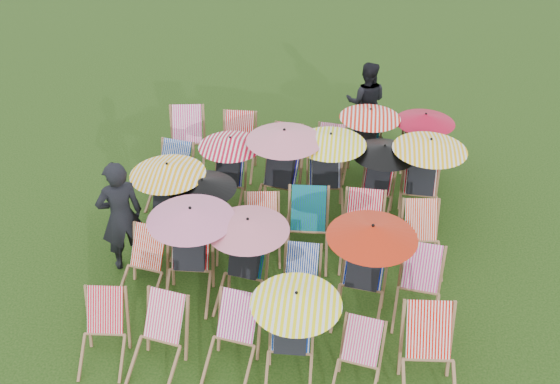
# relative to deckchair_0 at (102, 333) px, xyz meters

# --- Properties ---
(ground) EXTENTS (100.00, 100.00, 0.00)m
(ground) POSITION_rel_deckchair_0_xyz_m (2.02, 2.27, -0.43)
(ground) COLOR black
(ground) RESTS_ON ground
(deckchair_0) EXTENTS (0.63, 0.84, 0.86)m
(deckchair_0) POSITION_rel_deckchair_0_xyz_m (0.00, 0.00, 0.00)
(deckchair_0) COLOR #8B6240
(deckchair_0) RESTS_ON ground
(deckchair_1) EXTENTS (0.74, 0.93, 0.90)m
(deckchair_1) POSITION_rel_deckchair_0_xyz_m (0.71, -0.04, 0.02)
(deckchair_1) COLOR #8B6240
(deckchair_1) RESTS_ON ground
(deckchair_2) EXTENTS (0.72, 0.91, 0.90)m
(deckchair_2) POSITION_rel_deckchair_0_xyz_m (1.61, 0.07, 0.02)
(deckchair_2) COLOR #8B6240
(deckchair_2) RESTS_ON ground
(deckchair_3) EXTENTS (1.07, 1.11, 1.26)m
(deckchair_3) POSITION_rel_deckchair_0_xyz_m (2.34, 0.04, 0.24)
(deckchair_3) COLOR #8B6240
(deckchair_3) RESTS_ON ground
(deckchair_4) EXTENTS (0.67, 0.84, 0.82)m
(deckchair_4) POSITION_rel_deckchair_0_xyz_m (3.13, -0.06, -0.02)
(deckchair_4) COLOR #8B6240
(deckchair_4) RESTS_ON ground
(deckchair_5) EXTENTS (0.74, 0.98, 1.01)m
(deckchair_5) POSITION_rel_deckchair_0_xyz_m (3.97, 0.02, 0.07)
(deckchair_5) COLOR #8B6240
(deckchair_5) RESTS_ON ground
(deckchair_6) EXTENTS (0.73, 0.91, 0.89)m
(deckchair_6) POSITION_rel_deckchair_0_xyz_m (0.12, 1.23, 0.02)
(deckchair_6) COLOR #8B6240
(deckchair_6) RESTS_ON ground
(deckchair_7) EXTENTS (1.18, 1.24, 1.40)m
(deckchair_7) POSITION_rel_deckchair_0_xyz_m (0.80, 1.30, 0.31)
(deckchair_7) COLOR #8B6240
(deckchair_7) RESTS_ON ground
(deckchair_8) EXTENTS (1.11, 1.18, 1.31)m
(deckchair_8) POSITION_rel_deckchair_0_xyz_m (1.55, 1.28, 0.26)
(deckchair_8) COLOR #8B6240
(deckchair_8) RESTS_ON ground
(deckchair_9) EXTENTS (0.57, 0.78, 0.84)m
(deckchair_9) POSITION_rel_deckchair_0_xyz_m (2.33, 1.20, -0.01)
(deckchair_9) COLOR #8B6240
(deckchair_9) RESTS_ON ground
(deckchair_10) EXTENTS (1.18, 1.25, 1.40)m
(deckchair_10) POSITION_rel_deckchair_0_xyz_m (3.17, 1.22, 0.31)
(deckchair_10) COLOR #8B6240
(deckchair_10) RESTS_ON ground
(deckchair_11) EXTENTS (0.72, 0.92, 0.93)m
(deckchair_11) POSITION_rel_deckchair_0_xyz_m (3.92, 1.23, 0.03)
(deckchair_11) COLOR #8B6240
(deckchair_11) RESTS_ON ground
(deckchair_12) EXTENTS (1.14, 1.21, 1.35)m
(deckchair_12) POSITION_rel_deckchair_0_xyz_m (0.15, 2.43, 0.28)
(deckchair_12) COLOR #8B6240
(deckchair_12) RESTS_ON ground
(deckchair_13) EXTENTS (1.02, 1.09, 1.20)m
(deckchair_13) POSITION_rel_deckchair_0_xyz_m (0.73, 2.29, 0.20)
(deckchair_13) COLOR #8B6240
(deckchair_13) RESTS_ON ground
(deckchair_14) EXTENTS (0.68, 0.87, 0.87)m
(deckchair_14) POSITION_rel_deckchair_0_xyz_m (1.66, 2.29, 0.00)
(deckchair_14) COLOR #8B6240
(deckchair_14) RESTS_ON ground
(deckchair_15) EXTENTS (0.71, 0.96, 1.00)m
(deckchair_15) POSITION_rel_deckchair_0_xyz_m (2.34, 2.29, 0.07)
(deckchair_15) COLOR #8B6240
(deckchair_15) RESTS_ON ground
(deckchair_16) EXTENTS (0.68, 0.93, 0.98)m
(deckchair_16) POSITION_rel_deckchair_0_xyz_m (3.15, 2.34, 0.06)
(deckchair_16) COLOR #8B6240
(deckchair_16) RESTS_ON ground
(deckchair_17) EXTENTS (0.68, 0.89, 0.90)m
(deckchair_17) POSITION_rel_deckchair_0_xyz_m (4.03, 2.33, 0.02)
(deckchair_17) COLOR #8B6240
(deckchair_17) RESTS_ON ground
(deckchair_18) EXTENTS (0.79, 0.99, 0.97)m
(deckchair_18) POSITION_rel_deckchair_0_xyz_m (-0.09, 3.44, 0.06)
(deckchair_18) COLOR #8B6240
(deckchair_18) RESTS_ON ground
(deckchair_19) EXTENTS (1.05, 1.10, 1.25)m
(deckchair_19) POSITION_rel_deckchair_0_xyz_m (0.90, 3.49, 0.23)
(deckchair_19) COLOR #8B6240
(deckchair_19) RESTS_ON ground
(deckchair_20) EXTENTS (1.23, 1.31, 1.45)m
(deckchair_20) POSITION_rel_deckchair_0_xyz_m (1.77, 3.47, 0.34)
(deckchair_20) COLOR #8B6240
(deckchair_20) RESTS_ON ground
(deckchair_21) EXTENTS (1.16, 1.24, 1.37)m
(deckchair_21) POSITION_rel_deckchair_0_xyz_m (2.54, 3.57, 0.29)
(deckchair_21) COLOR #8B6240
(deckchair_21) RESTS_ON ground
(deckchair_22) EXTENTS (1.04, 1.11, 1.24)m
(deckchair_22) POSITION_rel_deckchair_0_xyz_m (3.37, 3.56, 0.22)
(deckchair_22) COLOR #8B6240
(deckchair_22) RESTS_ON ground
(deckchair_23) EXTENTS (1.17, 1.23, 1.39)m
(deckchair_23) POSITION_rel_deckchair_0_xyz_m (4.08, 3.55, 0.30)
(deckchair_23) COLOR #8B6240
(deckchair_23) RESTS_ON ground
(deckchair_24) EXTENTS (0.82, 1.04, 1.03)m
(deckchair_24) POSITION_rel_deckchair_0_xyz_m (-0.09, 4.61, 0.09)
(deckchair_24) COLOR #8B6240
(deckchair_24) RESTS_ON ground
(deckchair_25) EXTENTS (0.68, 0.94, 1.00)m
(deckchair_25) POSITION_rel_deckchair_0_xyz_m (0.86, 4.56, 0.07)
(deckchair_25) COLOR #8B6240
(deckchair_25) RESTS_ON ground
(deckchair_26) EXTENTS (0.65, 0.84, 0.85)m
(deckchair_26) POSITION_rel_deckchair_0_xyz_m (1.72, 4.56, -0.01)
(deckchair_26) COLOR #8B6240
(deckchair_26) RESTS_ON ground
(deckchair_27) EXTENTS (0.67, 0.87, 0.88)m
(deckchair_27) POSITION_rel_deckchair_0_xyz_m (2.52, 4.57, 0.01)
(deckchair_27) COLOR #8B6240
(deckchair_27) RESTS_ON ground
(deckchair_28) EXTENTS (1.07, 1.14, 1.27)m
(deckchair_28) POSITION_rel_deckchair_0_xyz_m (3.14, 4.72, 0.24)
(deckchair_28) COLOR #8B6240
(deckchair_28) RESTS_ON ground
(deckchair_29) EXTENTS (1.04, 1.12, 1.23)m
(deckchair_29) POSITION_rel_deckchair_0_xyz_m (4.12, 4.73, 0.22)
(deckchair_29) COLOR #8B6240
(deckchair_29) RESTS_ON ground
(person_left) EXTENTS (0.78, 0.71, 1.78)m
(person_left) POSITION_rel_deckchair_0_xyz_m (-0.30, 1.78, 0.46)
(person_left) COLOR black
(person_left) RESTS_ON ground
(person_rear) EXTENTS (0.81, 0.64, 1.63)m
(person_rear) POSITION_rel_deckchair_0_xyz_m (3.14, 6.01, 0.38)
(person_rear) COLOR black
(person_rear) RESTS_ON ground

